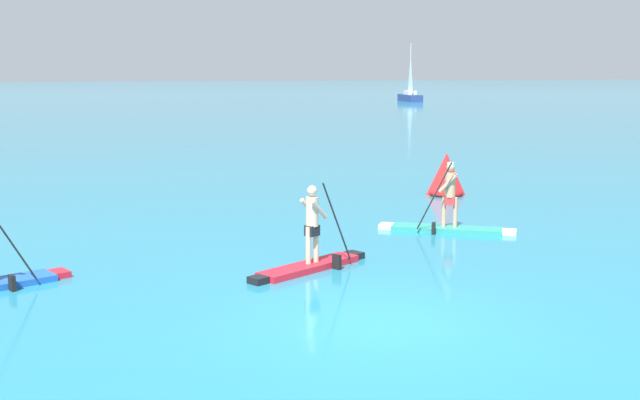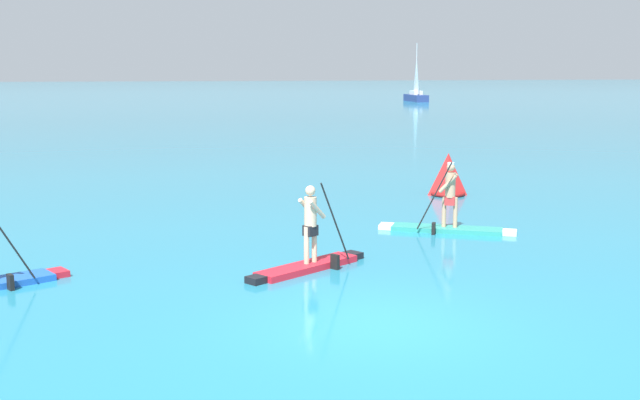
# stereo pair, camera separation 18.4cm
# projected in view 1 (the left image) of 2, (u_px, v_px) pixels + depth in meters

# --- Properties ---
(ground) EXTENTS (440.00, 440.00, 0.00)m
(ground) POSITION_uv_depth(u_px,v_px,m) (380.00, 323.00, 13.18)
(ground) COLOR teal
(paddleboarder_mid_center) EXTENTS (2.81, 2.09, 1.88)m
(paddleboarder_mid_center) POSITION_uv_depth(u_px,v_px,m) (311.00, 253.00, 16.60)
(paddleboarder_mid_center) COLOR red
(paddleboarder_mid_center) RESTS_ON ground
(paddleboarder_far_right) EXTENTS (3.33, 1.96, 1.88)m
(paddleboarder_far_right) POSITION_uv_depth(u_px,v_px,m) (447.00, 219.00, 20.48)
(paddleboarder_far_right) COLOR teal
(paddleboarder_far_right) RESTS_ON ground
(race_marker_buoy) EXTENTS (1.14, 1.14, 1.39)m
(race_marker_buoy) POSITION_uv_depth(u_px,v_px,m) (446.00, 176.00, 26.20)
(race_marker_buoy) COLOR red
(race_marker_buoy) RESTS_ON ground
(sailboat_right_horizon) EXTENTS (1.53, 5.15, 6.93)m
(sailboat_right_horizon) POSITION_uv_depth(u_px,v_px,m) (410.00, 95.00, 96.39)
(sailboat_right_horizon) COLOR navy
(sailboat_right_horizon) RESTS_ON ground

